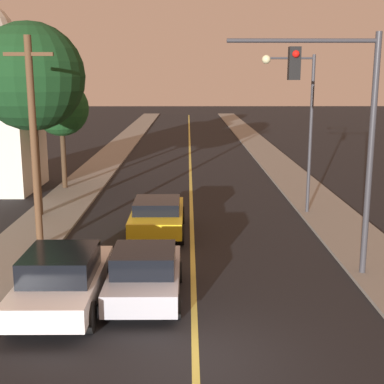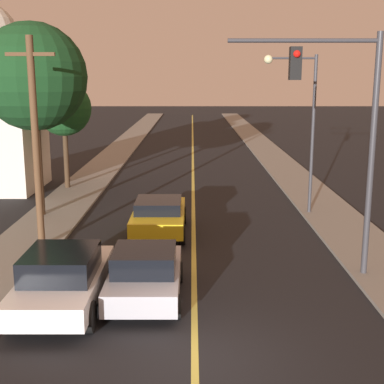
{
  "view_description": "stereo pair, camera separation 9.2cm",
  "coord_description": "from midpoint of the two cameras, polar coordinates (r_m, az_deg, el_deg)",
  "views": [
    {
      "loc": [
        -0.15,
        -10.33,
        5.87
      ],
      "look_at": [
        0.0,
        9.46,
        1.6
      ],
      "focal_mm": 50.0,
      "sensor_mm": 36.0,
      "label": 1
    },
    {
      "loc": [
        -0.06,
        -10.33,
        5.87
      ],
      "look_at": [
        0.0,
        9.46,
        1.6
      ],
      "focal_mm": 50.0,
      "sensor_mm": 36.0,
      "label": 2
    }
  ],
  "objects": [
    {
      "name": "utility_pole_left",
      "position": [
        18.66,
        -16.4,
        5.35
      ],
      "size": [
        1.6,
        0.24,
        7.07
      ],
      "color": "#513823",
      "rests_on": "ground"
    },
    {
      "name": "sidewalk_right",
      "position": [
        47.08,
        7.24,
        5.0
      ],
      "size": [
        2.5,
        80.0,
        0.12
      ],
      "color": "gray",
      "rests_on": "ground"
    },
    {
      "name": "car_near_lane_second",
      "position": [
        20.29,
        -3.59,
        -2.48
      ],
      "size": [
        2.04,
        4.28,
        1.38
      ],
      "color": "gold",
      "rests_on": "ground"
    },
    {
      "name": "tree_left_far",
      "position": [
        23.03,
        -16.65,
        11.66
      ],
      "size": [
        4.37,
        4.37,
        7.95
      ],
      "color": "#3D2B1C",
      "rests_on": "ground"
    },
    {
      "name": "sidewalk_left",
      "position": [
        47.05,
        -7.33,
        4.99
      ],
      "size": [
        2.5,
        80.0,
        0.12
      ],
      "color": "gray",
      "rests_on": "ground"
    },
    {
      "name": "ground_plane",
      "position": [
        11.88,
        0.38,
        -17.45
      ],
      "size": [
        200.0,
        200.0,
        0.0
      ],
      "primitive_type": "plane",
      "color": "black"
    },
    {
      "name": "tree_left_near",
      "position": [
        28.65,
        -13.61,
        8.63
      ],
      "size": [
        2.85,
        2.85,
        5.59
      ],
      "color": "#3D2B1C",
      "rests_on": "ground"
    },
    {
      "name": "car_outer_lane_front",
      "position": [
        14.27,
        -13.59,
        -8.93
      ],
      "size": [
        2.07,
        4.52,
        1.58
      ],
      "color": "white",
      "rests_on": "ground"
    },
    {
      "name": "streetlamp_right",
      "position": [
        23.08,
        11.44,
        8.45
      ],
      "size": [
        2.22,
        0.36,
        6.66
      ],
      "color": "#333338",
      "rests_on": "ground"
    },
    {
      "name": "road_surface",
      "position": [
        46.7,
        -0.04,
        4.97
      ],
      "size": [
        9.39,
        80.0,
        0.01
      ],
      "color": "black",
      "rests_on": "ground"
    },
    {
      "name": "car_near_lane_front",
      "position": [
        14.5,
        -5.0,
        -8.66
      ],
      "size": [
        1.97,
        3.87,
        1.44
      ],
      "color": "#A5A8B2",
      "rests_on": "ground"
    },
    {
      "name": "traffic_signal_mast",
      "position": [
        15.82,
        15.84,
        7.67
      ],
      "size": [
        4.27,
        0.42,
        6.98
      ],
      "color": "#333338",
      "rests_on": "ground"
    }
  ]
}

